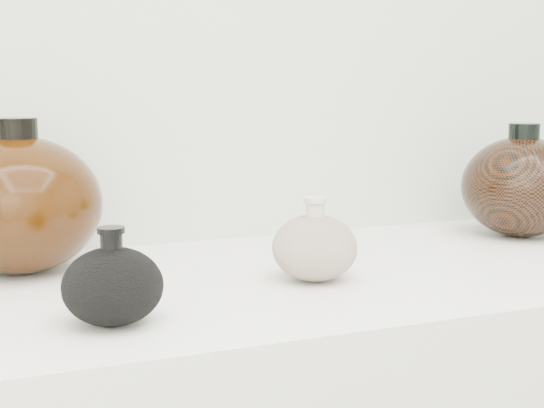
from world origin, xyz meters
name	(u,v)px	position (x,y,z in m)	size (l,w,h in m)	color
black_gourd_vase	(113,285)	(-0.22, 0.82, 0.94)	(0.12, 0.12, 0.10)	black
cream_gourd_vase	(315,247)	(0.05, 0.90, 0.94)	(0.13, 0.13, 0.11)	beige
left_round_pot	(20,204)	(-0.29, 1.09, 0.99)	(0.27, 0.27, 0.20)	black
right_round_pot	(521,186)	(0.49, 1.04, 0.98)	(0.23, 0.23, 0.19)	black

